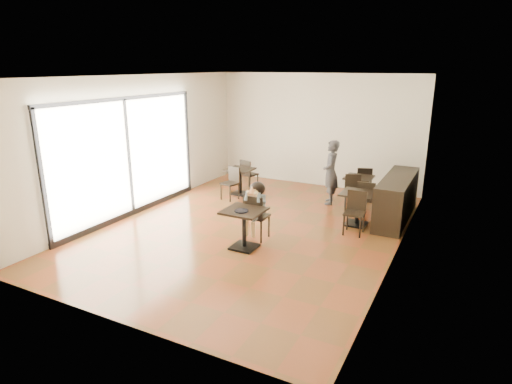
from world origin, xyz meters
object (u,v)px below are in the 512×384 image
Objects in this scene: child_table at (244,229)px; chair_back_a at (364,182)px; adult_patron at (331,172)px; child_chair at (257,216)px; child at (257,211)px; chair_mid_b at (354,213)px; cafe_table_back at (358,190)px; chair_left_b at (230,184)px; cafe_table_mid at (357,209)px; chair_mid_a at (367,199)px; chair_left_a at (249,174)px; cafe_table_left at (240,181)px; chair_back_b at (353,193)px.

chair_back_a reaches higher than child_table.
child_chair is at bearing -28.94° from adult_patron.
chair_mid_b is at bearing 33.91° from child.
chair_left_b is (-3.09, -1.18, 0.07)m from cafe_table_back.
cafe_table_mid is 0.56m from chair_mid_a.
adult_patron is at bearing 33.46° from chair_left_b.
chair_mid_a is 1.05× the size of chair_left_a.
child is at bearing -148.56° from chair_mid_b.
chair_mid_b is 3.64m from chair_left_b.
chair_left_a is at bearing 90.00° from cafe_table_left.
child_table is 0.83× the size of child_chair.
chair_left_a is 1.10m from chair_left_b.
chair_mid_a is 0.61m from chair_back_b.
chair_left_a reaches higher than cafe_table_back.
chair_left_b is 3.54m from chair_back_a.
chair_left_a is (-3.09, -0.08, 0.07)m from cafe_table_back.
chair_left_a is (-3.44, 1.44, 0.06)m from cafe_table_mid.
chair_back_b is at bearing -175.08° from chair_left_a.
chair_mid_a is (0.44, -0.97, 0.09)m from cafe_table_back.
chair_left_a is at bearing -178.44° from cafe_table_back.
child_table is 2.39m from chair_mid_b.
chair_left_b is at bearing 103.50° from chair_left_a.
child is 1.66× the size of cafe_table_left.
chair_left_b is at bearing 174.43° from cafe_table_mid.
chair_mid_a is 3.53m from chair_left_b.
chair_back_a is at bearing 21.00° from cafe_table_left.
chair_left_b is (-2.44, -0.88, -0.38)m from adult_patron.
child_chair is at bearing 90.00° from child_table.
chair_left_a is at bearing 154.11° from chair_back_b.
cafe_table_left is (-3.44, 0.89, -0.02)m from cafe_table_mid.
cafe_table_back is at bearing 99.55° from chair_mid_b.
chair_left_a is 1.00× the size of chair_left_b.
chair_mid_b is at bearing -0.60° from chair_left_b.
chair_back_a reaches higher than cafe_table_left.
child_chair reaches higher than chair_mid_b.
chair_back_b is (-0.44, 1.52, -0.02)m from chair_mid_b.
child_chair is at bearing -148.56° from chair_mid_b.
cafe_table_mid is at bearing -76.75° from cafe_table_back.
cafe_table_left is (-1.84, 2.57, -0.11)m from child_chair.
child_chair reaches higher than chair_back_b.
child_table is at bearing -125.70° from cafe_table_mid.
chair_mid_a is at bearing 58.76° from child_table.
adult_patron is (0.60, 2.91, 0.22)m from child.
cafe_table_left is 0.55m from chair_left_a.
child is 2.98m from adult_patron.
chair_mid_b is at bearing 87.53° from chair_mid_a.
chair_left_b is at bearing 1.00° from chair_mid_a.
chair_left_b is (-3.53, 0.89, -0.02)m from chair_mid_b.
adult_patron is at bearing -171.56° from chair_left_a.
child_chair is 2.04m from chair_mid_b.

